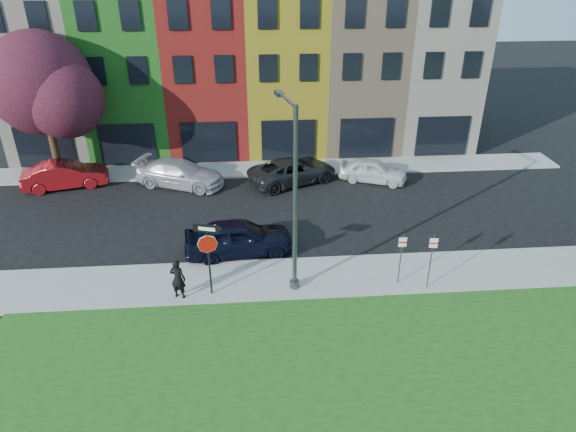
{
  "coord_description": "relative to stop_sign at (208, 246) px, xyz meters",
  "views": [
    {
      "loc": [
        -2.47,
        -14.73,
        12.51
      ],
      "look_at": [
        -0.98,
        4.0,
        2.52
      ],
      "focal_mm": 32.0,
      "sensor_mm": 36.0,
      "label": 1
    }
  ],
  "objects": [
    {
      "name": "tree_purple",
      "position": [
        -9.57,
        12.55,
        3.22
      ],
      "size": [
        6.82,
        5.97,
        8.44
      ],
      "color": "black",
      "rests_on": "sidewalk_far"
    },
    {
      "name": "parked_car_white",
      "position": [
        8.95,
        10.6,
        -1.68
      ],
      "size": [
        4.26,
        5.03,
        1.35
      ],
      "primitive_type": "imported",
      "rotation": [
        0.0,
        0.0,
        1.2
      ],
      "color": "silver",
      "rests_on": "ground"
    },
    {
      "name": "parking_sign_a",
      "position": [
        7.64,
        0.14,
        -0.83
      ],
      "size": [
        0.32,
        0.09,
        2.27
      ],
      "rotation": [
        0.0,
        0.0,
        -0.04
      ],
      "color": "#444649",
      "rests_on": "sidewalk_near"
    },
    {
      "name": "parked_car_silver",
      "position": [
        -2.35,
        10.88,
        -1.61
      ],
      "size": [
        5.47,
        6.53,
        1.5
      ],
      "primitive_type": "imported",
      "rotation": [
        0.0,
        0.0,
        1.21
      ],
      "color": "#B2B1B6",
      "rests_on": "ground"
    },
    {
      "name": "parked_car_red",
      "position": [
        -8.9,
        11.16,
        -1.59
      ],
      "size": [
        3.7,
        5.38,
        1.53
      ],
      "primitive_type": "imported",
      "rotation": [
        0.0,
        0.0,
        1.8
      ],
      "color": "maroon",
      "rests_on": "ground"
    },
    {
      "name": "rowhouse_block",
      "position": [
        1.7,
        19.02,
        2.63
      ],
      "size": [
        30.0,
        10.12,
        10.0
      ],
      "color": "#BDB09D",
      "rests_on": "ground"
    },
    {
      "name": "parking_sign_b",
      "position": [
        8.73,
        -0.27,
        -0.73
      ],
      "size": [
        0.32,
        0.1,
        2.44
      ],
      "rotation": [
        0.0,
        0.0,
        -0.13
      ],
      "color": "#444649",
      "rests_on": "sidewalk_near"
    },
    {
      "name": "man",
      "position": [
        -1.24,
        -0.13,
        -1.38
      ],
      "size": [
        0.86,
        0.77,
        1.72
      ],
      "primitive_type": "imported",
      "rotation": [
        0.0,
        0.0,
        2.84
      ],
      "color": "black",
      "rests_on": "sidewalk_near"
    },
    {
      "name": "ground",
      "position": [
        4.2,
        -2.16,
        -2.35
      ],
      "size": [
        120.0,
        120.0,
        0.0
      ],
      "primitive_type": "plane",
      "color": "black",
      "rests_on": "ground"
    },
    {
      "name": "sedan_near",
      "position": [
        1.09,
        3.12,
        -1.53
      ],
      "size": [
        2.97,
        5.26,
        1.65
      ],
      "primitive_type": "imported",
      "rotation": [
        0.0,
        0.0,
        1.68
      ],
      "color": "black",
      "rests_on": "ground"
    },
    {
      "name": "sidewalk_far",
      "position": [
        1.2,
        12.84,
        -2.29
      ],
      "size": [
        40.0,
        2.4,
        0.12
      ],
      "primitive_type": "cube",
      "color": "gray",
      "rests_on": "ground"
    },
    {
      "name": "street_lamp",
      "position": [
        3.31,
        0.38,
        1.59
      ],
      "size": [
        0.83,
        2.55,
        7.58
      ],
      "rotation": [
        0.0,
        0.0,
        0.22
      ],
      "color": "#444649",
      "rests_on": "sidewalk_near"
    },
    {
      "name": "sidewalk_near",
      "position": [
        6.2,
        0.84,
        -2.29
      ],
      "size": [
        40.0,
        3.0,
        0.12
      ],
      "primitive_type": "cube",
      "color": "gray",
      "rests_on": "ground"
    },
    {
      "name": "parked_car_dark",
      "position": [
        4.21,
        10.82,
        -1.63
      ],
      "size": [
        6.33,
        7.04,
        1.45
      ],
      "primitive_type": "imported",
      "rotation": [
        0.0,
        0.0,
        1.99
      ],
      "color": "black",
      "rests_on": "ground"
    },
    {
      "name": "stop_sign",
      "position": [
        0.0,
        0.0,
        0.0
      ],
      "size": [
        1.02,
        0.34,
        3.14
      ],
      "rotation": [
        0.0,
        0.0,
        -0.29
      ],
      "color": "black",
      "rests_on": "sidewalk_near"
    }
  ]
}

